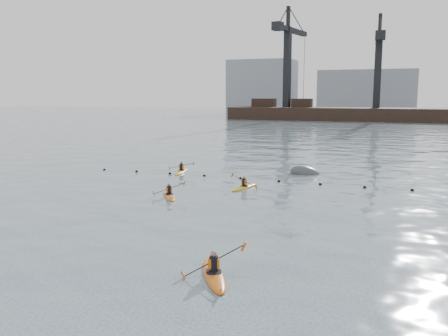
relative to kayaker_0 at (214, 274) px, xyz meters
The scene contains 9 objects.
ground 3.94m from the kayaker_0, 94.41° to the right, with size 400.00×400.00×0.00m, color #3E4F5A.
float_line 18.62m from the kayaker_0, 92.47° to the left, with size 33.24×0.73×0.24m.
barge_pier 106.08m from the kayaker_0, 90.28° to the left, with size 72.00×19.30×29.50m.
skyline 146.64m from the kayaker_0, 89.24° to the left, with size 141.00×28.00×22.00m.
kayaker_0 is the anchor object (origin of this frame).
kayaker_2 13.41m from the kayaker_0, 123.73° to the left, with size 2.21×2.81×1.07m.
kayaker_3 15.81m from the kayaker_0, 104.39° to the left, with size 2.02×3.03×1.10m.
kayaker_5 22.54m from the kayaker_0, 118.52° to the left, with size 2.14×3.24×1.06m.
mooring_buoy 22.74m from the kayaker_0, 93.03° to the left, with size 2.46×1.46×1.23m, color #383A3D.
Camera 1 is at (6.15, -10.61, 6.25)m, focal length 38.00 mm.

